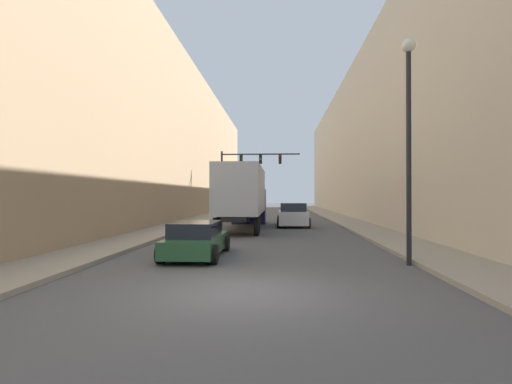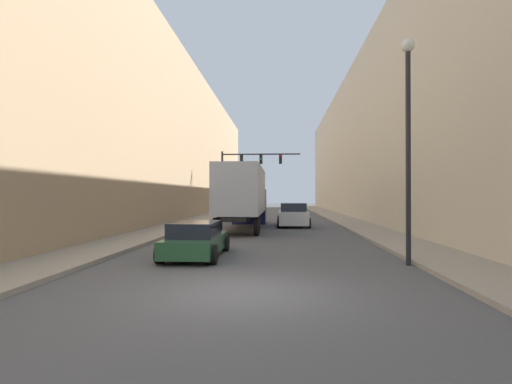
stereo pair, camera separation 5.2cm
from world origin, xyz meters
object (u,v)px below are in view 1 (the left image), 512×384
Objects in this scene: semi_truck at (244,195)px; traffic_signal_gantry at (243,170)px; suv_car at (293,215)px; street_lamp at (409,121)px; sedan_car at (197,240)px.

traffic_signal_gantry reaches higher than semi_truck.
semi_truck reaches higher than suv_car.
semi_truck is at bearing 115.47° from street_lamp.
semi_truck is at bearing -84.48° from traffic_signal_gantry.
suv_car is 16.32m from street_lamp.
suv_car is 12.34m from traffic_signal_gantry.
street_lamp reaches higher than sedan_car.
semi_truck reaches higher than sedan_car.
sedan_car is at bearing -92.74° from semi_truck.
street_lamp reaches higher than suv_car.
sedan_car is at bearing -88.58° from traffic_signal_gantry.
street_lamp is at bearing -10.01° from sedan_car.
traffic_signal_gantry is (-1.22, 12.59, 2.53)m from semi_truck.
suv_car is at bearing 74.57° from sedan_car.
semi_truck is 2.87× the size of sedan_car.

